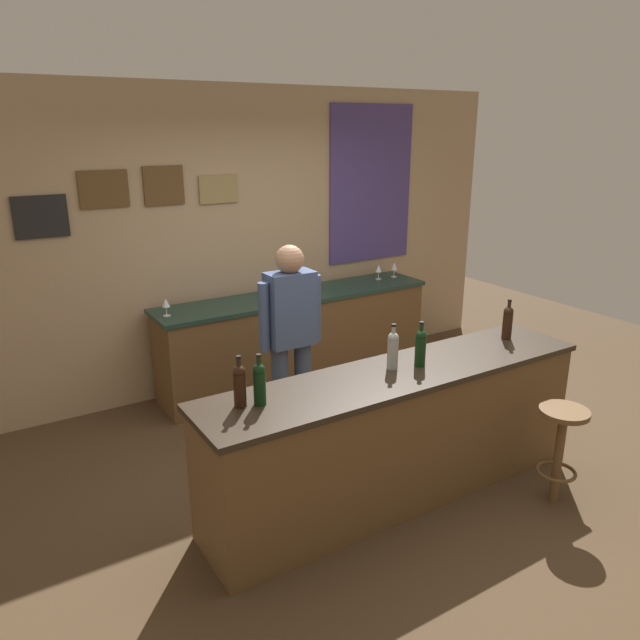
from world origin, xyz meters
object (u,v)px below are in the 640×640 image
(wine_bottle_a, at_px, (240,384))
(wine_bottle_c, at_px, (393,349))
(wine_bottle_d, at_px, (421,346))
(wine_glass_b, at_px, (291,285))
(wine_bottle_e, at_px, (508,321))
(bar_stool, at_px, (561,440))
(wine_glass_c, at_px, (379,269))
(wine_glass_d, at_px, (394,267))
(wine_glass_a, at_px, (166,303))
(wine_bottle_b, at_px, (259,382))
(coffee_mug, at_px, (314,289))
(bartender, at_px, (291,335))

(wine_bottle_a, xyz_separation_m, wine_bottle_c, (1.08, -0.02, 0.00))
(wine_bottle_d, bearing_deg, wine_bottle_a, 176.63)
(wine_glass_b, bearing_deg, wine_bottle_e, -69.22)
(bar_stool, xyz_separation_m, wine_bottle_e, (0.20, 0.70, 0.60))
(wine_glass_c, bearing_deg, wine_bottle_c, -125.26)
(wine_glass_d, bearing_deg, wine_bottle_c, -128.98)
(wine_glass_a, relative_size, wine_glass_b, 1.00)
(wine_bottle_b, xyz_separation_m, wine_glass_a, (0.12, 1.99, -0.05))
(wine_glass_d, bearing_deg, wine_bottle_d, -124.94)
(wine_bottle_e, height_order, wine_glass_b, wine_bottle_e)
(wine_bottle_a, bearing_deg, wine_glass_c, 38.77)
(wine_bottle_b, distance_m, wine_bottle_c, 0.97)
(wine_glass_d, distance_m, coffee_mug, 1.09)
(bartender, relative_size, wine_glass_d, 10.45)
(wine_bottle_b, height_order, coffee_mug, wine_bottle_b)
(bartender, relative_size, wine_glass_c, 10.45)
(wine_bottle_d, xyz_separation_m, wine_glass_b, (0.16, 2.01, -0.05))
(bartender, bearing_deg, wine_bottle_e, -33.59)
(wine_bottle_b, bearing_deg, bar_stool, -19.90)
(wine_bottle_b, distance_m, wine_bottle_d, 1.16)
(wine_bottle_b, xyz_separation_m, wine_glass_c, (2.42, 2.07, -0.05))
(coffee_mug, bearing_deg, wine_bottle_a, -130.98)
(bartender, xyz_separation_m, wine_bottle_a, (-0.82, -0.88, 0.12))
(wine_bottle_e, xyz_separation_m, wine_glass_b, (-0.74, 1.95, -0.05))
(bartender, bearing_deg, wine_bottle_a, -133.10)
(wine_glass_a, xyz_separation_m, wine_glass_c, (2.30, 0.08, 0.00))
(bar_stool, relative_size, coffee_mug, 5.44)
(wine_glass_a, bearing_deg, wine_glass_c, 1.90)
(wine_glass_d, bearing_deg, wine_bottle_b, -141.89)
(bartender, xyz_separation_m, wine_glass_c, (1.70, 1.15, 0.07))
(bartender, relative_size, wine_bottle_d, 5.29)
(bartender, height_order, wine_bottle_a, bartender)
(coffee_mug, bearing_deg, wine_glass_c, 8.49)
(bartender, xyz_separation_m, wine_bottle_d, (0.44, -0.95, 0.12))
(wine_bottle_d, relative_size, wine_glass_a, 1.97)
(wine_bottle_e, relative_size, wine_glass_b, 1.97)
(wine_bottle_c, bearing_deg, wine_bottle_d, -17.82)
(wine_bottle_d, relative_size, wine_glass_d, 1.97)
(wine_bottle_a, bearing_deg, wine_bottle_e, -0.32)
(wine_bottle_d, xyz_separation_m, wine_bottle_e, (0.90, 0.06, 0.00))
(wine_glass_a, height_order, wine_glass_b, same)
(bartender, relative_size, wine_bottle_b, 5.29)
(wine_bottle_b, relative_size, wine_bottle_d, 1.00)
(wine_bottle_c, height_order, wine_glass_c, wine_bottle_c)
(wine_glass_a, bearing_deg, wine_bottle_b, -93.35)
(bar_stool, height_order, wine_glass_c, wine_glass_c)
(wine_bottle_e, distance_m, wine_glass_c, 2.07)
(wine_bottle_d, xyz_separation_m, wine_glass_a, (-1.04, 2.03, -0.05))
(bar_stool, distance_m, coffee_mug, 2.67)
(wine_bottle_a, xyz_separation_m, coffee_mug, (1.65, 1.90, -0.11))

